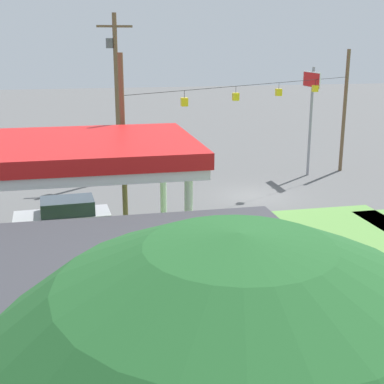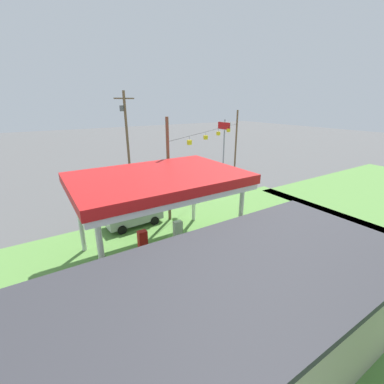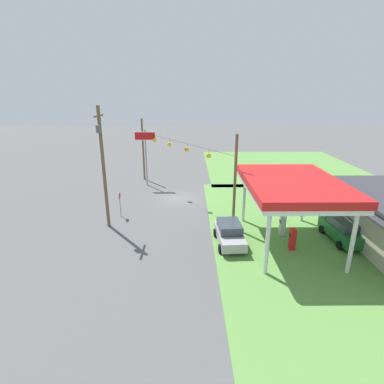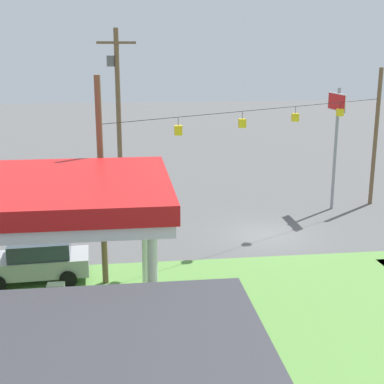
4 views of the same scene
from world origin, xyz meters
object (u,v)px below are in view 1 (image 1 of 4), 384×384
at_px(car_at_pumps_rear, 71,306).
at_px(fuel_pump_near, 98,251).
at_px(utility_pole_main, 116,89).
at_px(stop_sign_roadside, 154,151).
at_px(stop_sign_overhead, 311,98).
at_px(car_at_pumps_front, 64,217).
at_px(gas_station_canopy, 58,154).
at_px(fuel_pump_far, 31,257).

bearing_deg(car_at_pumps_rear, fuel_pump_near, 74.27).
xyz_separation_m(car_at_pumps_rear, utility_pole_main, (-3.01, -19.46, 4.83)).
height_order(stop_sign_roadside, stop_sign_overhead, stop_sign_overhead).
bearing_deg(car_at_pumps_rear, stop_sign_roadside, 71.10).
bearing_deg(car_at_pumps_front, utility_pole_main, -111.21).
distance_m(car_at_pumps_front, car_at_pumps_rear, 9.11).
bearing_deg(utility_pole_main, gas_station_canopy, 77.67).
height_order(car_at_pumps_front, stop_sign_overhead, stop_sign_overhead).
xyz_separation_m(fuel_pump_far, car_at_pumps_front, (-1.15, -4.55, 0.05)).
xyz_separation_m(gas_station_canopy, stop_sign_roadside, (-5.51, -14.31, -2.92)).
height_order(stop_sign_overhead, utility_pole_main, utility_pole_main).
xyz_separation_m(fuel_pump_near, fuel_pump_far, (2.51, 0.00, 0.00)).
bearing_deg(fuel_pump_far, fuel_pump_near, 180.00).
relative_size(gas_station_canopy, utility_pole_main, 0.95).
xyz_separation_m(gas_station_canopy, car_at_pumps_front, (0.10, -4.55, -3.84)).
bearing_deg(fuel_pump_near, car_at_pumps_rear, 77.60).
distance_m(gas_station_canopy, car_at_pumps_front, 5.96).
height_order(fuel_pump_near, stop_sign_roadside, stop_sign_roadside).
distance_m(fuel_pump_near, stop_sign_overhead, 20.01).
xyz_separation_m(car_at_pumps_front, car_at_pumps_rear, (-0.35, 9.10, 0.08)).
height_order(stop_sign_roadside, utility_pole_main, utility_pole_main).
bearing_deg(gas_station_canopy, stop_sign_overhead, -140.13).
xyz_separation_m(stop_sign_overhead, utility_pole_main, (12.47, -1.77, 0.65)).
bearing_deg(fuel_pump_near, gas_station_canopy, 0.07).
bearing_deg(fuel_pump_near, utility_pole_main, -97.66).
bearing_deg(car_at_pumps_rear, car_at_pumps_front, 88.90).
bearing_deg(fuel_pump_near, stop_sign_roadside, -106.55).
bearing_deg(utility_pole_main, car_at_pumps_rear, 81.22).
bearing_deg(gas_station_canopy, car_at_pumps_front, -88.71).
distance_m(fuel_pump_far, car_at_pumps_rear, 4.80).
bearing_deg(fuel_pump_far, car_at_pumps_rear, 108.29).
distance_m(fuel_pump_near, stop_sign_roadside, 14.96).
bearing_deg(utility_pole_main, stop_sign_roadside, 165.14).
bearing_deg(fuel_pump_far, car_at_pumps_front, -104.19).
relative_size(stop_sign_overhead, utility_pole_main, 0.69).
distance_m(fuel_pump_near, fuel_pump_far, 2.51).
xyz_separation_m(car_at_pumps_rear, stop_sign_roadside, (-5.25, -18.87, 0.84)).
bearing_deg(utility_pole_main, fuel_pump_far, 73.17).
xyz_separation_m(fuel_pump_far, utility_pole_main, (-4.51, -14.91, 4.95)).
xyz_separation_m(gas_station_canopy, fuel_pump_near, (-1.25, -0.00, -3.88)).
relative_size(fuel_pump_near, car_at_pumps_rear, 0.38).
bearing_deg(fuel_pump_far, utility_pole_main, -106.83).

